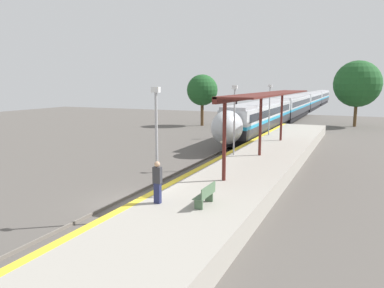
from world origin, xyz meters
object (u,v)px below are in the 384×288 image
(train, at_px, (302,103))
(lamppost_far, at_px, (269,106))
(platform_bench, at_px, (206,195))
(lamppost_mid, at_px, (234,115))
(lamppost_near, at_px, (156,135))
(person_waiting, at_px, (157,181))
(railway_signal, at_px, (235,114))

(train, distance_m, lamppost_far, 39.06)
(platform_bench, height_order, lamppost_mid, lamppost_mid)
(lamppost_near, relative_size, lamppost_far, 1.00)
(lamppost_mid, bearing_deg, person_waiting, -87.99)
(lamppost_near, height_order, lamppost_far, same)
(train, distance_m, lamppost_near, 61.11)
(railway_signal, xyz_separation_m, lamppost_near, (4.55, -25.67, 1.15))
(person_waiting, relative_size, lamppost_far, 0.37)
(person_waiting, relative_size, lamppost_mid, 0.37)
(platform_bench, height_order, lamppost_near, lamppost_near)
(train, bearing_deg, lamppost_near, -87.85)
(railway_signal, distance_m, lamppost_near, 26.10)
(person_waiting, height_order, railway_signal, railway_signal)
(train, bearing_deg, lamppost_mid, -87.37)
(train, height_order, lamppost_mid, lamppost_mid)
(platform_bench, xyz_separation_m, lamppost_far, (-2.40, 22.23, 2.37))
(platform_bench, distance_m, lamppost_far, 22.49)
(person_waiting, bearing_deg, lamppost_far, 91.04)
(lamppost_far, bearing_deg, lamppost_mid, -90.00)
(railway_signal, bearing_deg, train, 86.35)
(railway_signal, height_order, lamppost_far, lamppost_far)
(platform_bench, bearing_deg, train, 94.39)
(railway_signal, relative_size, lamppost_far, 0.91)
(person_waiting, distance_m, railway_signal, 26.85)
(lamppost_far, bearing_deg, train, 93.37)
(platform_bench, xyz_separation_m, lamppost_mid, (-2.40, 11.19, 2.37))
(person_waiting, bearing_deg, lamppost_mid, 92.01)
(lamppost_far, bearing_deg, lamppost_near, -90.00)
(platform_bench, relative_size, lamppost_far, 0.31)
(lamppost_mid, bearing_deg, railway_signal, 107.29)
(train, xyz_separation_m, lamppost_near, (2.30, -61.04, 1.60))
(platform_bench, xyz_separation_m, person_waiting, (-1.99, -0.55, 0.49))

